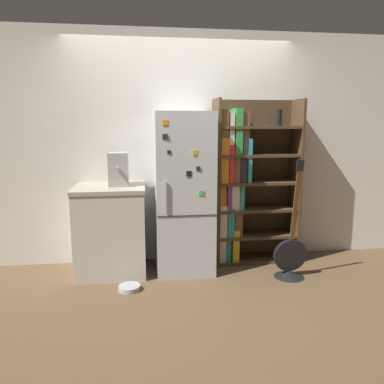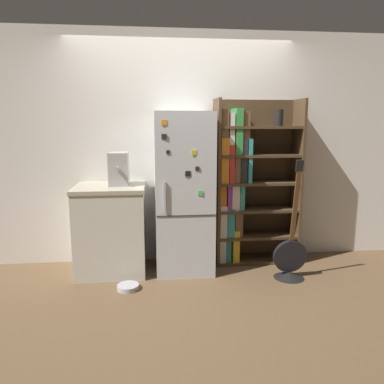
{
  "view_description": "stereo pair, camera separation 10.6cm",
  "coord_description": "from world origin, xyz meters",
  "px_view_note": "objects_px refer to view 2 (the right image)",
  "views": [
    {
      "loc": [
        -0.44,
        -3.8,
        1.57
      ],
      "look_at": [
        0.1,
        0.15,
        0.85
      ],
      "focal_mm": 35.0,
      "sensor_mm": 36.0,
      "label": 1
    },
    {
      "loc": [
        -0.34,
        -3.82,
        1.57
      ],
      "look_at": [
        0.1,
        0.15,
        0.85
      ],
      "focal_mm": 35.0,
      "sensor_mm": 36.0,
      "label": 2
    }
  ],
  "objects_px": {
    "bookshelf": "(243,183)",
    "espresso_machine": "(119,169)",
    "refrigerator": "(183,193)",
    "guitar": "(290,262)",
    "pet_bowl": "(128,287)"
  },
  "relations": [
    {
      "from": "refrigerator",
      "to": "guitar",
      "type": "bearing_deg",
      "value": -20.82
    },
    {
      "from": "espresso_machine",
      "to": "guitar",
      "type": "relative_size",
      "value": 0.28
    },
    {
      "from": "espresso_machine",
      "to": "guitar",
      "type": "xyz_separation_m",
      "value": [
        1.75,
        -0.46,
        -0.94
      ]
    },
    {
      "from": "bookshelf",
      "to": "espresso_machine",
      "type": "distance_m",
      "value": 1.39
    },
    {
      "from": "refrigerator",
      "to": "espresso_machine",
      "type": "height_order",
      "value": "refrigerator"
    },
    {
      "from": "refrigerator",
      "to": "bookshelf",
      "type": "height_order",
      "value": "bookshelf"
    },
    {
      "from": "bookshelf",
      "to": "espresso_machine",
      "type": "bearing_deg",
      "value": -175.22
    },
    {
      "from": "guitar",
      "to": "pet_bowl",
      "type": "bearing_deg",
      "value": -176.73
    },
    {
      "from": "refrigerator",
      "to": "guitar",
      "type": "xyz_separation_m",
      "value": [
        1.07,
        -0.41,
        -0.68
      ]
    },
    {
      "from": "bookshelf",
      "to": "espresso_machine",
      "type": "height_order",
      "value": "bookshelf"
    },
    {
      "from": "refrigerator",
      "to": "bookshelf",
      "type": "bearing_deg",
      "value": 13.59
    },
    {
      "from": "espresso_machine",
      "to": "pet_bowl",
      "type": "distance_m",
      "value": 1.22
    },
    {
      "from": "espresso_machine",
      "to": "guitar",
      "type": "bearing_deg",
      "value": -14.69
    },
    {
      "from": "refrigerator",
      "to": "pet_bowl",
      "type": "height_order",
      "value": "refrigerator"
    },
    {
      "from": "guitar",
      "to": "pet_bowl",
      "type": "distance_m",
      "value": 1.66
    }
  ]
}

